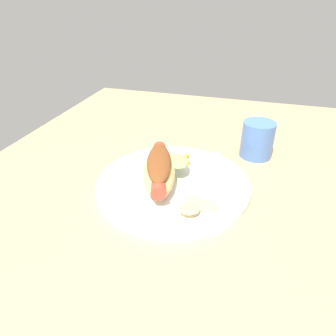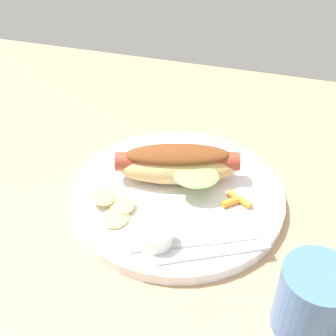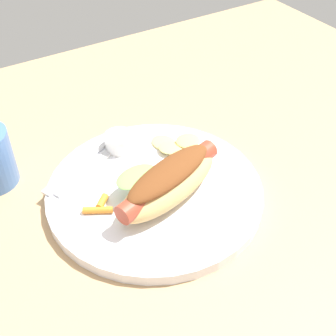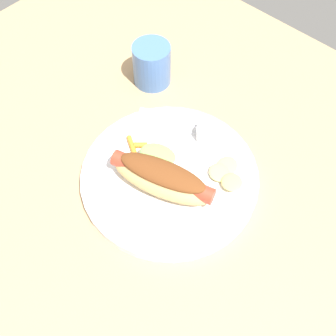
# 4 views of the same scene
# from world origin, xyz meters

# --- Properties ---
(ground_plane) EXTENTS (1.20, 0.90, 0.02)m
(ground_plane) POSITION_xyz_m (0.00, 0.00, -0.01)
(ground_plane) COLOR tan
(plate) EXTENTS (0.29, 0.29, 0.02)m
(plate) POSITION_xyz_m (0.02, 0.02, 0.01)
(plate) COLOR white
(plate) RESTS_ON ground_plane
(hot_dog) EXTENTS (0.18, 0.11, 0.05)m
(hot_dog) POSITION_xyz_m (0.01, 0.04, 0.04)
(hot_dog) COLOR tan
(hot_dog) RESTS_ON plate
(sauce_ramekin) EXTENTS (0.04, 0.04, 0.02)m
(sauce_ramekin) POSITION_xyz_m (0.02, -0.08, 0.03)
(sauce_ramekin) COLOR white
(sauce_ramekin) RESTS_ON plate
(fork) EXTENTS (0.15, 0.08, 0.00)m
(fork) POSITION_xyz_m (0.07, -0.07, 0.02)
(fork) COLOR silver
(fork) RESTS_ON plate
(knife) EXTENTS (0.13, 0.08, 0.00)m
(knife) POSITION_xyz_m (0.09, -0.08, 0.02)
(knife) COLOR silver
(knife) RESTS_ON plate
(chips_pile) EXTENTS (0.08, 0.07, 0.02)m
(chips_pile) POSITION_xyz_m (-0.05, -0.04, 0.02)
(chips_pile) COLOR #E1C76B
(chips_pile) RESTS_ON plate
(carrot_garnish) EXTENTS (0.04, 0.03, 0.01)m
(carrot_garnish) POSITION_xyz_m (0.10, 0.01, 0.02)
(carrot_garnish) COLOR orange
(carrot_garnish) RESTS_ON plate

